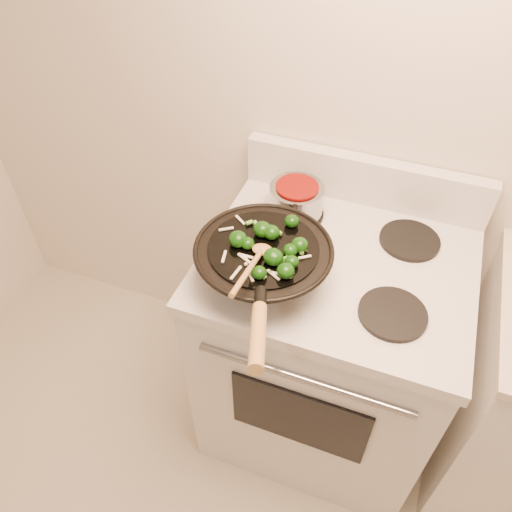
% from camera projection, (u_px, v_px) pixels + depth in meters
% --- Properties ---
extents(stove, '(0.78, 0.67, 1.08)m').
position_uv_depth(stove, '(324.00, 348.00, 1.77)').
color(stove, silver).
rests_on(stove, ground).
extents(wok, '(0.37, 0.60, 0.22)m').
position_uv_depth(wok, '(263.00, 262.00, 1.34)').
color(wok, black).
rests_on(wok, stove).
extents(stirfry, '(0.27, 0.27, 0.04)m').
position_uv_depth(stirfry, '(272.00, 247.00, 1.28)').
color(stirfry, '#0D3408').
rests_on(stirfry, wok).
extents(wooden_spoon, '(0.06, 0.25, 0.08)m').
position_uv_depth(wooden_spoon, '(254.00, 262.00, 1.23)').
color(wooden_spoon, '#A2763F').
rests_on(wooden_spoon, wok).
extents(saucepan, '(0.17, 0.27, 0.10)m').
position_uv_depth(saucepan, '(296.00, 199.00, 1.55)').
color(saucepan, gray).
rests_on(saucepan, stove).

